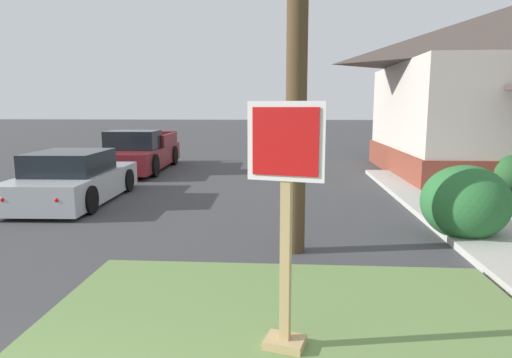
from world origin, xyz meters
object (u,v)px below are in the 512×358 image
(stop_sign, at_px, (286,234))
(parked_sedan_silver, at_px, (74,180))
(manhole_cover, at_px, (99,341))
(pickup_truck_maroon, at_px, (139,154))

(stop_sign, height_order, parked_sedan_silver, stop_sign)
(manhole_cover, bearing_deg, pickup_truck_maroon, 106.43)
(manhole_cover, relative_size, pickup_truck_maroon, 0.13)
(manhole_cover, bearing_deg, stop_sign, -3.86)
(parked_sedan_silver, bearing_deg, manhole_cover, -62.73)
(manhole_cover, distance_m, pickup_truck_maroon, 12.44)
(manhole_cover, height_order, parked_sedan_silver, parked_sedan_silver)
(stop_sign, xyz_separation_m, pickup_truck_maroon, (-5.34, 12.04, -0.55))
(parked_sedan_silver, xyz_separation_m, pickup_truck_maroon, (-0.19, 5.47, 0.07))
(parked_sedan_silver, bearing_deg, pickup_truck_maroon, 91.98)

